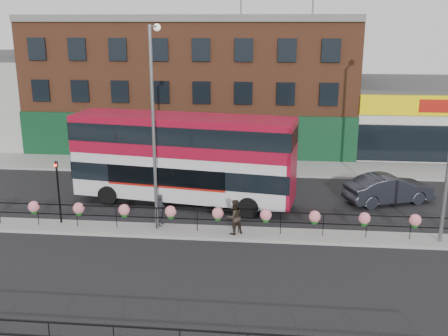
# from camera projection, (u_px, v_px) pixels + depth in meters

# --- Properties ---
(ground) EXTENTS (120.00, 120.00, 0.00)m
(ground) POSITION_uv_depth(u_px,v_px,m) (218.00, 234.00, 25.31)
(ground) COLOR black
(ground) RESTS_ON ground
(north_pavement) EXTENTS (60.00, 4.00, 0.15)m
(north_pavement) POSITION_uv_depth(u_px,v_px,m) (237.00, 167.00, 36.78)
(north_pavement) COLOR #959592
(north_pavement) RESTS_ON ground
(median) EXTENTS (60.00, 1.60, 0.15)m
(median) POSITION_uv_depth(u_px,v_px,m) (218.00, 233.00, 25.29)
(median) COLOR #959592
(median) RESTS_ON ground
(brick_building) EXTENTS (25.00, 12.21, 10.30)m
(brick_building) POSITION_uv_depth(u_px,v_px,m) (196.00, 81.00, 43.42)
(brick_building) COLOR brown
(brick_building) RESTS_ON ground
(supermarket) EXTENTS (15.00, 12.25, 5.30)m
(supermarket) POSITION_uv_depth(u_px,v_px,m) (442.00, 115.00, 42.13)
(supermarket) COLOR silver
(supermarket) RESTS_ON ground
(median_railing) EXTENTS (30.04, 0.56, 1.23)m
(median_railing) POSITION_uv_depth(u_px,v_px,m) (218.00, 214.00, 25.02)
(median_railing) COLOR black
(median_railing) RESTS_ON median
(south_railing) EXTENTS (20.04, 0.05, 1.12)m
(south_railing) POSITION_uv_depth(u_px,v_px,m) (114.00, 335.00, 15.56)
(south_railing) COLOR black
(south_railing) RESTS_ON south_pavement
(double_decker_bus) EXTENTS (12.62, 4.70, 4.99)m
(double_decker_bus) POSITION_uv_depth(u_px,v_px,m) (184.00, 150.00, 28.87)
(double_decker_bus) COLOR silver
(double_decker_bus) RESTS_ON ground
(car) EXTENTS (5.08, 6.16, 1.64)m
(car) POSITION_uv_depth(u_px,v_px,m) (389.00, 189.00, 29.49)
(car) COLOR #252730
(car) RESTS_ON ground
(pedestrian_a) EXTENTS (0.67, 0.52, 1.59)m
(pedestrian_a) POSITION_uv_depth(u_px,v_px,m) (161.00, 210.00, 25.86)
(pedestrian_a) COLOR black
(pedestrian_a) RESTS_ON median
(pedestrian_b) EXTENTS (1.42, 1.41, 1.71)m
(pedestrian_b) POSITION_uv_depth(u_px,v_px,m) (234.00, 217.00, 24.80)
(pedestrian_b) COLOR black
(pedestrian_b) RESTS_ON median
(lamp_column_west) EXTENTS (0.35, 1.70, 9.69)m
(lamp_column_west) POSITION_uv_depth(u_px,v_px,m) (154.00, 111.00, 24.38)
(lamp_column_west) COLOR slate
(lamp_column_west) RESTS_ON median
(traffic_light_median) EXTENTS (0.15, 0.28, 3.65)m
(traffic_light_median) POSITION_uv_depth(u_px,v_px,m) (57.00, 179.00, 25.78)
(traffic_light_median) COLOR black
(traffic_light_median) RESTS_ON median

